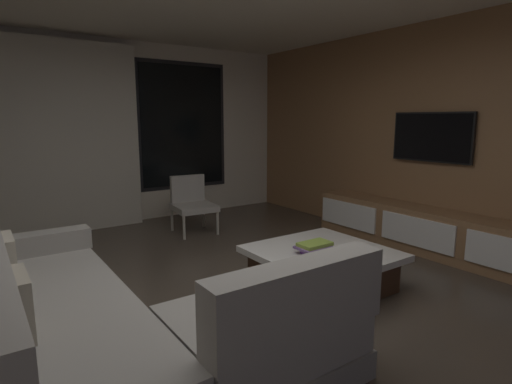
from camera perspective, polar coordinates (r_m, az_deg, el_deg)
floor at (r=3.37m, az=-3.46°, el=-17.43°), size 9.20×9.20×0.00m
back_wall_with_window at (r=6.35m, az=-21.55°, el=7.48°), size 6.60×0.30×2.70m
media_wall at (r=5.27m, az=26.24°, el=6.83°), size 0.12×7.80×2.70m
sectional_couch at (r=2.82m, az=-19.67°, el=-17.20°), size 1.98×2.50×0.82m
coffee_table at (r=3.93m, az=9.17°, el=-10.41°), size 1.16×1.16×0.36m
book_stack_on_coffee_table at (r=3.77m, az=8.16°, el=-7.63°), size 0.32×0.22×0.10m
accent_chair_near_window at (r=5.76m, az=-8.97°, el=-1.25°), size 0.59×0.61×0.78m
media_console at (r=5.21m, az=23.25°, el=-5.23°), size 0.46×3.10×0.52m
mounted_tv at (r=5.31m, az=23.30°, el=7.06°), size 0.05×1.01×0.59m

